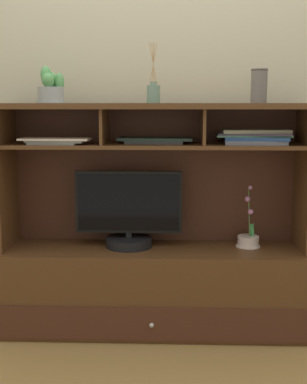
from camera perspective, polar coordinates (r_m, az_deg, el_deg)
The scene contains 11 objects.
floor_plane at distance 3.09m, azimuth 0.00°, elevation -14.30°, with size 6.00×6.00×0.02m, color olive.
back_wall at distance 3.10m, azimuth 0.18°, elevation 12.49°, with size 6.00×0.02×2.80m, color #C0BA9C.
media_console at distance 2.97m, azimuth 0.01°, elevation -7.55°, with size 1.69×0.50×1.24m.
tv_monitor at distance 2.91m, azimuth -2.68°, elevation -2.54°, with size 0.58×0.26×0.42m.
potted_orchid at distance 2.98m, azimuth 10.15°, elevation -4.98°, with size 0.13×0.13×0.34m.
magazine_stack_left at distance 2.85m, azimuth -10.46°, elevation 5.42°, with size 0.38×0.19×0.03m.
magazine_stack_centre at distance 2.86m, azimuth 10.84°, elevation 5.81°, with size 0.40×0.24×0.08m.
magazine_stack_right at distance 2.87m, azimuth 0.19°, elevation 5.57°, with size 0.41×0.20×0.03m.
diffuser_bottle at distance 2.81m, azimuth -0.02°, elevation 10.56°, with size 0.07×0.07×0.31m.
potted_succulent at distance 2.93m, azimuth -10.98°, elevation 10.85°, with size 0.16×0.16×0.20m.
ceramic_vase at distance 2.86m, azimuth 11.27°, elevation 11.13°, with size 0.09×0.09×0.18m.
Camera 1 is at (0.10, -2.83, 1.23)m, focal length 49.68 mm.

